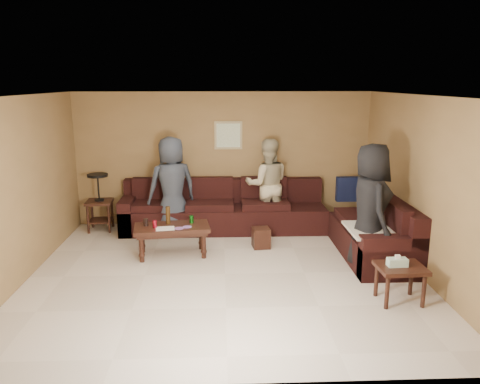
{
  "coord_description": "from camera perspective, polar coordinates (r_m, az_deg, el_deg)",
  "views": [
    {
      "loc": [
        -0.05,
        -6.23,
        2.68
      ],
      "look_at": [
        0.25,
        0.85,
        1.0
      ],
      "focal_mm": 35.0,
      "sensor_mm": 36.0,
      "label": 1
    }
  ],
  "objects": [
    {
      "name": "room",
      "position": [
        6.31,
        -1.95,
        4.05
      ],
      "size": [
        5.6,
        5.5,
        2.5
      ],
      "color": "beige",
      "rests_on": "ground"
    },
    {
      "name": "sectional_sofa",
      "position": [
        8.14,
        3.78,
        -3.49
      ],
      "size": [
        4.65,
        2.9,
        0.97
      ],
      "color": "black",
      "rests_on": "ground"
    },
    {
      "name": "coffee_table",
      "position": [
        7.41,
        -8.31,
        -4.65
      ],
      "size": [
        1.22,
        0.72,
        0.76
      ],
      "rotation": [
        0.0,
        0.0,
        0.13
      ],
      "color": "#331811",
      "rests_on": "ground"
    },
    {
      "name": "end_table_left",
      "position": [
        8.9,
        -16.78,
        -1.07
      ],
      "size": [
        0.49,
        0.49,
        1.05
      ],
      "rotation": [
        0.0,
        0.0,
        0.06
      ],
      "color": "#331811",
      "rests_on": "ground"
    },
    {
      "name": "side_table_right",
      "position": [
        6.16,
        18.93,
        -9.09
      ],
      "size": [
        0.59,
        0.49,
        0.62
      ],
      "rotation": [
        0.0,
        0.0,
        0.04
      ],
      "color": "#331811",
      "rests_on": "ground"
    },
    {
      "name": "waste_bin",
      "position": [
        7.76,
        2.57,
        -5.59
      ],
      "size": [
        0.31,
        0.31,
        0.33
      ],
      "primitive_type": "cube",
      "rotation": [
        0.0,
        0.0,
        0.12
      ],
      "color": "#331811",
      "rests_on": "ground"
    },
    {
      "name": "wall_art",
      "position": [
        8.76,
        -1.43,
        6.92
      ],
      "size": [
        0.52,
        0.04,
        0.52
      ],
      "color": "tan",
      "rests_on": "ground"
    },
    {
      "name": "person_left",
      "position": [
        8.31,
        -8.29,
        0.69
      ],
      "size": [
        1.01,
        0.86,
        1.76
      ],
      "primitive_type": "imported",
      "rotation": [
        0.0,
        0.0,
        3.56
      ],
      "color": "#2E343F",
      "rests_on": "ground"
    },
    {
      "name": "person_middle",
      "position": [
        8.56,
        3.34,
        0.91
      ],
      "size": [
        0.82,
        0.64,
        1.68
      ],
      "primitive_type": "imported",
      "rotation": [
        0.0,
        0.0,
        3.15
      ],
      "color": "#BEB28D",
      "rests_on": "ground"
    },
    {
      "name": "person_right",
      "position": [
        6.98,
        15.59,
        -1.78
      ],
      "size": [
        0.63,
        0.93,
        1.84
      ],
      "primitive_type": "imported",
      "rotation": [
        0.0,
        0.0,
        1.62
      ],
      "color": "black",
      "rests_on": "ground"
    }
  ]
}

